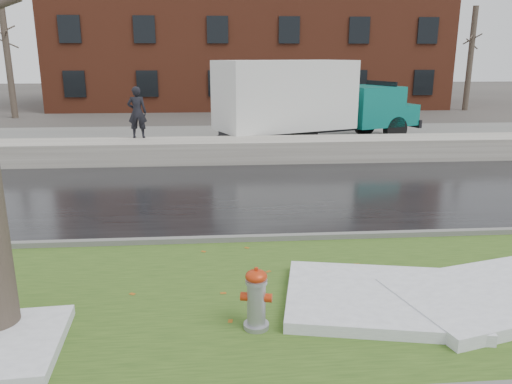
{
  "coord_description": "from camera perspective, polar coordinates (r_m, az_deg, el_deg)",
  "views": [
    {
      "loc": [
        -0.39,
        -7.99,
        3.48
      ],
      "look_at": [
        0.33,
        1.03,
        1.0
      ],
      "focal_mm": 35.0,
      "sensor_mm": 36.0,
      "label": 1
    }
  ],
  "objects": [
    {
      "name": "ground",
      "position": [
        8.72,
        -1.62,
        -8.19
      ],
      "size": [
        120.0,
        120.0,
        0.0
      ],
      "primitive_type": "plane",
      "color": "#47423D",
      "rests_on": "ground"
    },
    {
      "name": "verge",
      "position": [
        7.58,
        -1.12,
        -11.82
      ],
      "size": [
        60.0,
        4.5,
        0.04
      ],
      "primitive_type": "cube",
      "color": "#2A4617",
      "rests_on": "ground"
    },
    {
      "name": "road",
      "position": [
        12.96,
        -2.66,
        -0.19
      ],
      "size": [
        60.0,
        7.0,
        0.03
      ],
      "primitive_type": "cube",
      "color": "black",
      "rests_on": "ground"
    },
    {
      "name": "parking_lot",
      "position": [
        21.27,
        -3.45,
        5.93
      ],
      "size": [
        60.0,
        9.0,
        0.03
      ],
      "primitive_type": "cube",
      "color": "slate",
      "rests_on": "ground"
    },
    {
      "name": "curb",
      "position": [
        9.62,
        -1.93,
        -5.44
      ],
      "size": [
        60.0,
        0.15,
        0.14
      ],
      "primitive_type": "cube",
      "color": "slate",
      "rests_on": "ground"
    },
    {
      "name": "snowbank",
      "position": [
        16.98,
        -3.16,
        4.77
      ],
      "size": [
        60.0,
        1.6,
        0.75
      ],
      "primitive_type": "cube",
      "color": "#B4B0A5",
      "rests_on": "ground"
    },
    {
      "name": "brick_building",
      "position": [
        38.09,
        -0.99,
        17.61
      ],
      "size": [
        26.0,
        12.0,
        10.0
      ],
      "primitive_type": "cube",
      "color": "brown",
      "rests_on": "ground"
    },
    {
      "name": "bg_tree_left",
      "position": [
        32.16,
        -26.5,
        13.52
      ],
      "size": [
        1.4,
        1.62,
        6.5
      ],
      "color": "brown",
      "rests_on": "ground"
    },
    {
      "name": "bg_tree_center",
      "position": [
        34.45,
        -14.4,
        14.62
      ],
      "size": [
        1.4,
        1.62,
        6.5
      ],
      "color": "brown",
      "rests_on": "ground"
    },
    {
      "name": "bg_tree_right",
      "position": [
        35.94,
        23.3,
        13.89
      ],
      "size": [
        1.4,
        1.62,
        6.5
      ],
      "color": "brown",
      "rests_on": "ground"
    },
    {
      "name": "fire_hydrant",
      "position": [
        6.55,
        0.04,
        -11.79
      ],
      "size": [
        0.42,
        0.38,
        0.85
      ],
      "rotation": [
        0.0,
        0.0,
        -0.22
      ],
      "color": "gray",
      "rests_on": "verge"
    },
    {
      "name": "box_truck",
      "position": [
        20.11,
        5.98,
        10.33
      ],
      "size": [
        9.84,
        5.24,
        3.32
      ],
      "rotation": [
        0.0,
        0.0,
        0.38
      ],
      "color": "black",
      "rests_on": "ground"
    },
    {
      "name": "worker",
      "position": [
        17.59,
        -13.43,
        8.85
      ],
      "size": [
        0.64,
        0.43,
        1.74
      ],
      "primitive_type": "imported",
      "rotation": [
        0.0,
        0.0,
        3.16
      ],
      "color": "black",
      "rests_on": "snowbank"
    },
    {
      "name": "snow_patch_near",
      "position": [
        7.53,
        13.8,
        -11.66
      ],
      "size": [
        2.94,
        2.47,
        0.16
      ],
      "primitive_type": "cube",
      "rotation": [
        0.0,
        0.0,
        -0.2
      ],
      "color": "white",
      "rests_on": "verge"
    },
    {
      "name": "snow_patch_side",
      "position": [
        8.11,
        25.49,
        -10.67
      ],
      "size": [
        3.17,
        2.45,
        0.18
      ],
      "primitive_type": "cube",
      "rotation": [
        0.0,
        0.0,
        0.26
      ],
      "color": "white",
      "rests_on": "verge"
    }
  ]
}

